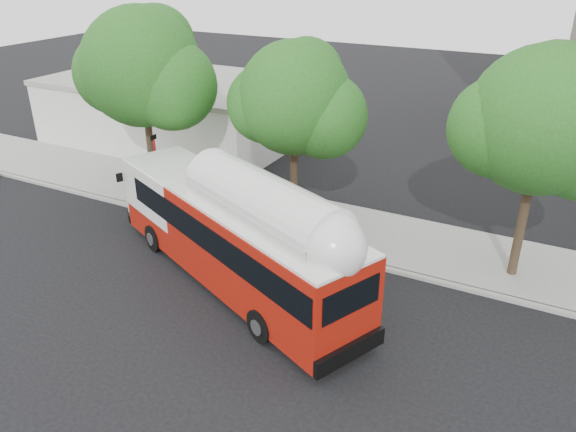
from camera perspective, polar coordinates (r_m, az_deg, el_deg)
name	(u,v)px	position (r m, az deg, el deg)	size (l,w,h in m)	color
ground	(247,290)	(22.11, -4.16, -7.47)	(120.00, 120.00, 0.00)	black
sidewalk	(317,222)	(27.07, 2.94, -0.65)	(60.00, 5.00, 0.15)	gray
curb_strip	(292,245)	(24.99, 0.45, -3.00)	(60.00, 0.30, 0.15)	gray
red_curb_segment	(235,231)	(26.32, -5.38, -1.54)	(10.00, 0.32, 0.16)	maroon
street_tree_left	(151,73)	(28.63, -13.78, 13.97)	(6.67, 5.80, 9.74)	#2D2116
street_tree_mid	(303,104)	(24.90, 1.55, 11.34)	(5.75, 5.00, 8.62)	#2D2116
street_tree_right	(554,128)	(22.31, 25.43, 8.10)	(6.21, 5.40, 9.18)	#2D2116
low_commercial_bldg	(176,109)	(39.36, -11.34, 10.59)	(16.20, 10.20, 4.25)	silver
transit_bus	(233,239)	(21.64, -5.58, -2.31)	(13.88, 8.09, 4.18)	#9F160B
signal_pole	(157,173)	(28.34, -13.14, 4.27)	(0.11, 0.38, 3.98)	red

